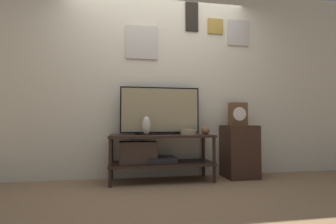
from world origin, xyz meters
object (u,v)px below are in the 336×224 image
at_px(vase_wide_bowl, 188,132).
at_px(television, 160,110).
at_px(vase_urn_stoneware, 146,126).
at_px(mantel_clock, 238,114).
at_px(vase_round_glass, 205,130).
at_px(vase_slim_bronze, 137,126).

bearing_deg(vase_wide_bowl, television, 157.67).
height_order(vase_urn_stoneware, mantel_clock, mantel_clock).
bearing_deg(mantel_clock, vase_urn_stoneware, -174.86).
distance_m(vase_round_glass, vase_slim_bronze, 0.91).
xyz_separation_m(vase_round_glass, vase_wide_bowl, (-0.22, 0.03, -0.02)).
height_order(vase_urn_stoneware, vase_wide_bowl, vase_urn_stoneware).
xyz_separation_m(vase_slim_bronze, vase_wide_bowl, (0.65, -0.23, -0.07)).
distance_m(television, mantel_clock, 1.10).
distance_m(vase_urn_stoneware, vase_round_glass, 0.77).
relative_size(vase_wide_bowl, mantel_clock, 0.65).
distance_m(vase_round_glass, vase_wide_bowl, 0.22).
bearing_deg(television, vase_urn_stoneware, -146.83).
xyz_separation_m(vase_urn_stoneware, vase_slim_bronze, (-0.11, 0.22, -0.01)).
bearing_deg(vase_round_glass, mantel_clock, 16.87).
bearing_deg(vase_wide_bowl, vase_slim_bronze, 160.26).
height_order(vase_round_glass, vase_slim_bronze, vase_slim_bronze).
height_order(vase_slim_bronze, vase_wide_bowl, vase_slim_bronze).
height_order(television, mantel_clock, television).
relative_size(vase_urn_stoneware, vase_slim_bronze, 1.13).
bearing_deg(television, vase_wide_bowl, -22.33).
height_order(television, vase_slim_bronze, television).
bearing_deg(mantel_clock, vase_round_glass, -163.13).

